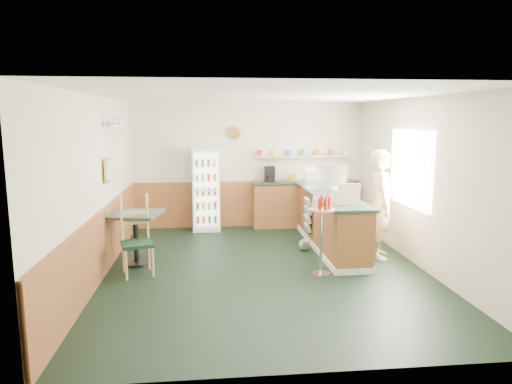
{
  "coord_description": "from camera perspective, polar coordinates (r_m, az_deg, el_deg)",
  "views": [
    {
      "loc": [
        -0.84,
        -6.88,
        2.37
      ],
      "look_at": [
        -0.07,
        0.6,
        1.15
      ],
      "focal_mm": 32.0,
      "sensor_mm": 36.0,
      "label": 1
    }
  ],
  "objects": [
    {
      "name": "ground",
      "position": [
        7.33,
        1.05,
        -9.65
      ],
      "size": [
        6.0,
        6.0,
        0.0
      ],
      "primitive_type": "plane",
      "color": "black",
      "rests_on": "ground"
    },
    {
      "name": "newspaper_rack",
      "position": [
        8.68,
        6.47,
        -2.9
      ],
      "size": [
        0.09,
        0.41,
        0.65
      ],
      "color": "black",
      "rests_on": "ground"
    },
    {
      "name": "shopkeeper",
      "position": [
        8.01,
        15.41,
        -1.5
      ],
      "size": [
        0.59,
        0.71,
        1.85
      ],
      "primitive_type": "imported",
      "rotation": [
        0.0,
        0.0,
        1.31
      ],
      "color": "tan",
      "rests_on": "ground"
    },
    {
      "name": "back_counter",
      "position": [
        10.06,
        5.86,
        -1.26
      ],
      "size": [
        2.24,
        0.42,
        1.69
      ],
      "color": "#9B5F32",
      "rests_on": "ground"
    },
    {
      "name": "cafe_chair",
      "position": [
        7.24,
        -14.55,
        -4.95
      ],
      "size": [
        0.56,
        0.56,
        1.21
      ],
      "rotation": [
        0.0,
        0.0,
        0.28
      ],
      "color": "black",
      "rests_on": "ground"
    },
    {
      "name": "cafe_table",
      "position": [
        7.67,
        -14.82,
        -4.38
      ],
      "size": [
        0.92,
        0.92,
        0.86
      ],
      "rotation": [
        0.0,
        0.0,
        -0.19
      ],
      "color": "black",
      "rests_on": "ground"
    },
    {
      "name": "dog_doorstop",
      "position": [
        8.33,
        6.06,
        -6.53
      ],
      "size": [
        0.2,
        0.26,
        0.25
      ],
      "rotation": [
        0.0,
        0.0,
        0.35
      ],
      "color": "gray",
      "rests_on": "ground"
    },
    {
      "name": "condiment_stand",
      "position": [
        6.95,
        8.21,
        -3.79
      ],
      "size": [
        0.38,
        0.38,
        1.2
      ],
      "rotation": [
        0.0,
        0.0,
        0.02
      ],
      "color": "silver",
      "rests_on": "ground"
    },
    {
      "name": "cash_register",
      "position": [
        7.53,
        11.12,
        -0.46
      ],
      "size": [
        0.47,
        0.48,
        0.23
      ],
      "primitive_type": "cube",
      "rotation": [
        0.0,
        0.0,
        -0.17
      ],
      "color": "beige",
      "rests_on": "service_counter"
    },
    {
      "name": "service_counter",
      "position": [
        8.47,
        9.29,
        -3.92
      ],
      "size": [
        0.68,
        3.01,
        1.01
      ],
      "color": "#9B5F32",
      "rests_on": "ground"
    },
    {
      "name": "drinks_fridge",
      "position": [
        9.74,
        -6.24,
        0.34
      ],
      "size": [
        0.58,
        0.51,
        1.75
      ],
      "color": "white",
      "rests_on": "ground"
    },
    {
      "name": "display_case",
      "position": [
        8.82,
        8.56,
        1.71
      ],
      "size": [
        0.79,
        0.41,
        0.45
      ],
      "color": "silver",
      "rests_on": "service_counter"
    },
    {
      "name": "room_envelope",
      "position": [
        7.69,
        -1.26,
        2.9
      ],
      "size": [
        5.04,
        6.02,
        2.72
      ],
      "color": "beige",
      "rests_on": "ground"
    }
  ]
}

